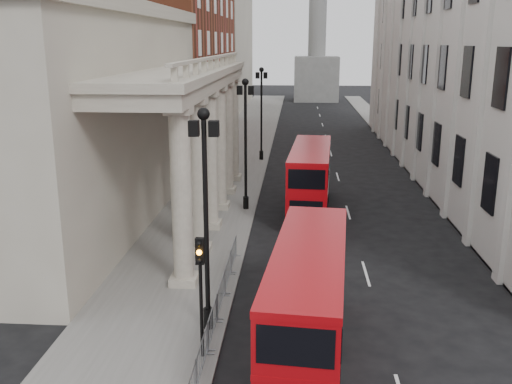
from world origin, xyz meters
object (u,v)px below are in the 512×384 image
Objects in this scene: lamp_post_mid at (246,135)px; pedestrian_a at (210,208)px; lamp_post_south at (206,206)px; lamp_post_north at (261,107)px; traffic_light at (200,276)px; pedestrian_c at (198,195)px; bus_near at (308,303)px; pedestrian_b at (187,223)px; monument_column at (318,11)px; bus_far at (310,179)px.

lamp_post_mid reaches higher than pedestrian_a.
lamp_post_south is 1.00× the size of lamp_post_north.
traffic_light is 18.31m from pedestrian_c.
pedestrian_c is (-6.79, 17.73, -1.15)m from bus_near.
pedestrian_c is at bearing 116.07° from bus_near.
pedestrian_a is (-1.95, 14.95, -2.08)m from traffic_light.
lamp_post_north is 22.23m from pedestrian_b.
bus_near is at bearing 104.36° from pedestrian_b.
monument_column is 91.17m from traffic_light.
lamp_post_north is at bearing 90.00° from lamp_post_south.
monument_column reaches higher than lamp_post_mid.
traffic_light reaches higher than bus_far.
bus_near is (3.69, -33.85, -2.76)m from lamp_post_north.
bus_near is (-2.91, -89.85, -13.83)m from monument_column.
lamp_post_north is at bearing 90.17° from traffic_light.
pedestrian_b is 5.59m from pedestrian_c.
pedestrian_a is (-1.85, -19.06, -3.89)m from lamp_post_north.
lamp_post_north is at bearing 101.35° from bus_near.
lamp_post_mid is at bearing 106.80° from bus_near.
lamp_post_mid is 4.59× the size of pedestrian_a.
lamp_post_north is (0.00, 32.00, 0.00)m from lamp_post_south.
monument_column is 6.51× the size of lamp_post_south.
monument_column reaches higher than pedestrian_c.
lamp_post_mid is 5.28m from pedestrian_a.
traffic_light reaches higher than bus_near.
pedestrian_c is (-9.70, -72.12, -14.98)m from monument_column.
lamp_post_north reaches higher than traffic_light.
pedestrian_b is at bearing 104.93° from lamp_post_south.
pedestrian_c is (-3.10, -0.12, -3.91)m from lamp_post_mid.
lamp_post_north is 34.07m from traffic_light.
monument_column is 12.60× the size of traffic_light.
bus_far is 5.61× the size of pedestrian_c.
monument_column reaches higher than pedestrian_b.
lamp_post_south and lamp_post_mid have the same top height.
bus_far is (-2.48, -72.05, -13.78)m from monument_column.
monument_column is 6.51× the size of lamp_post_north.
lamp_post_mid is at bearing -7.04° from pedestrian_c.
lamp_post_mid is 4.93m from bus_far.
bus_far reaches higher than pedestrian_c.
lamp_post_south is 16.00m from lamp_post_mid.
pedestrian_a is at bearing -122.35° from pedestrian_b.
bus_near is (3.59, 0.17, -0.96)m from traffic_light.
bus_near reaches higher than pedestrian_c.
pedestrian_a is at bearing -95.55° from lamp_post_north.
lamp_post_mid is at bearing 90.32° from traffic_light.
monument_column is 30.78× the size of pedestrian_c.
bus_near is at bearing -83.78° from lamp_post_north.
monument_column is 6.51× the size of lamp_post_mid.
pedestrian_b is at bearing -115.77° from lamp_post_mid.
traffic_light is (0.10, -34.02, -1.80)m from lamp_post_north.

